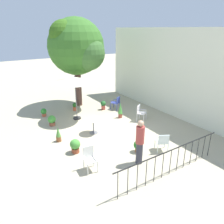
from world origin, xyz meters
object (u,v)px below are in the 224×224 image
Objects in this scene: potted_plant_2 at (58,134)px; potted_plant_5 at (44,112)px; potted_plant_0 at (138,146)px; potted_plant_1 at (75,145)px; patio_chair_3 at (162,141)px; potted_plant_7 at (120,110)px; shade_tree at (77,46)px; potted_plant_6 at (75,106)px; patio_chair_2 at (116,102)px; potted_plant_3 at (52,120)px; potted_plant_4 at (103,105)px; patio_chair_0 at (90,157)px; patio_chair_1 at (140,112)px; cafe_table_0 at (93,123)px; patio_umbrella_0 at (75,80)px; standing_person at (140,141)px.

potted_plant_2 reaches higher than potted_plant_5.
potted_plant_1 is at bearing -121.51° from potted_plant_0.
patio_chair_3 is 4.06m from potted_plant_7.
potted_plant_6 is (0.73, -0.71, -3.57)m from shade_tree.
patio_chair_2 is 1.65× the size of potted_plant_0.
potted_plant_2 reaches higher than potted_plant_3.
potted_plant_4 is (-5.17, 1.37, 0.03)m from potted_plant_0.
shade_tree is at bearing 157.82° from patio_chair_0.
patio_chair_1 is 1.78× the size of potted_plant_6.
potted_plant_0 is at bearing 89.77° from patio_chair_0.
shade_tree is at bearing 129.24° from potted_plant_3.
cafe_table_0 is at bearing 149.21° from patio_chair_0.
potted_plant_4 is at bearing -118.78° from patio_chair_2.
patio_chair_1 is 1.20m from potted_plant_7.
patio_chair_0 is 6.10m from potted_plant_5.
patio_chair_0 is (4.68, -1.58, -1.75)m from patio_umbrella_0.
potted_plant_4 is (-2.48, 3.87, -0.03)m from potted_plant_2.
potted_plant_7 is (1.69, 0.15, 0.16)m from potted_plant_4.
potted_plant_2 is 1.24× the size of potted_plant_4.
potted_plant_0 is at bearing -121.14° from patio_chair_3.
potted_plant_3 is 5.52m from standing_person.
patio_chair_1 is 3.36m from potted_plant_0.
potted_plant_2 is at bearing -9.27° from potted_plant_3.
shade_tree is at bearing -162.44° from potted_plant_7.
shade_tree reaches higher than standing_person.
cafe_table_0 is 1.35× the size of potted_plant_3.
standing_person reaches higher than potted_plant_2.
cafe_table_0 is 0.43× the size of standing_person.
shade_tree is 3.72m from potted_plant_6.
patio_umbrella_0 is at bearing -171.75° from potted_plant_0.
patio_umbrella_0 is at bearing 161.31° from patio_chair_0.
cafe_table_0 is 1.06× the size of potted_plant_2.
patio_chair_0 is 1.08× the size of patio_chair_2.
potted_plant_5 is at bearing -92.54° from potted_plant_6.
patio_chair_1 is 2.25m from patio_chair_2.
potted_plant_1 is (-1.37, 0.02, -0.19)m from patio_chair_0.
potted_plant_3 is (-3.19, 0.05, -0.03)m from potted_plant_1.
potted_plant_4 is 6.13m from standing_person.
potted_plant_1 is (1.19, -1.50, -0.19)m from cafe_table_0.
standing_person is (5.82, -1.84, 0.61)m from potted_plant_4.
shade_tree reaches higher than potted_plant_3.
shade_tree reaches higher than patio_chair_3.
patio_umbrella_0 is at bearing -126.92° from patio_chair_1.
cafe_table_0 is 3.36m from potted_plant_4.
patio_chair_3 is at bearing 9.56° from potted_plant_6.
standing_person reaches higher than potted_plant_4.
patio_chair_0 is 0.51× the size of standing_person.
patio_chair_2 is at bearing 127.73° from cafe_table_0.
cafe_table_0 is 1.50× the size of potted_plant_0.
potted_plant_7 is at bearing 5.09° from potted_plant_4.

